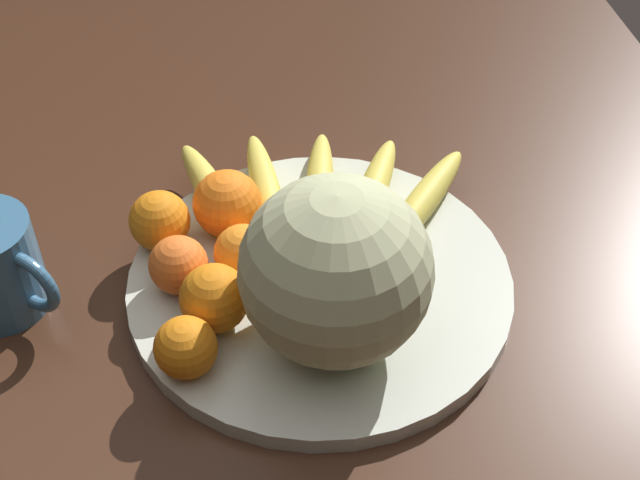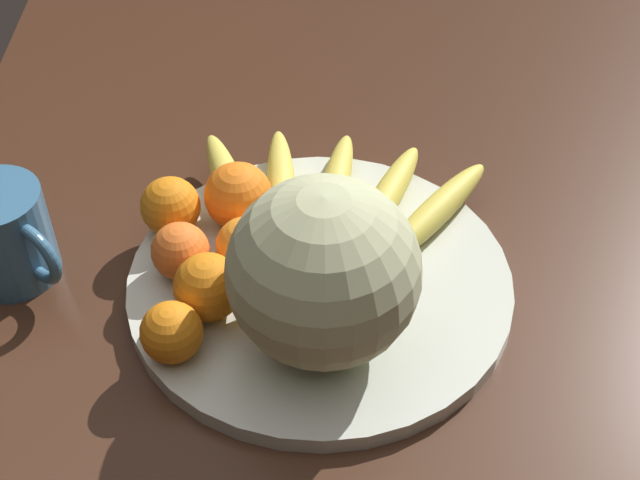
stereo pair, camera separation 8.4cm
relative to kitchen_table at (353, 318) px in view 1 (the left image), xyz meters
name	(u,v)px [view 1 (the left image)]	position (x,y,z in m)	size (l,w,h in m)	color
kitchen_table	(353,318)	(0.00, 0.00, 0.00)	(1.39, 0.92, 0.71)	#3D2316
fruit_bowl	(320,282)	(-0.04, 0.04, 0.10)	(0.38, 0.38, 0.02)	beige
melon	(336,271)	(-0.11, 0.04, 0.20)	(0.17, 0.17, 0.17)	#B2B789
banana_bunch	(318,196)	(0.06, 0.03, 0.13)	(0.22, 0.33, 0.03)	brown
orange_front_left	(214,298)	(-0.08, 0.15, 0.14)	(0.06, 0.06, 0.06)	orange
orange_front_right	(243,253)	(-0.02, 0.12, 0.14)	(0.06, 0.06, 0.06)	orange
orange_mid_center	(227,204)	(0.04, 0.13, 0.15)	(0.07, 0.07, 0.07)	orange
orange_back_left	(160,221)	(0.03, 0.19, 0.14)	(0.06, 0.06, 0.06)	orange
orange_back_right	(186,348)	(-0.13, 0.18, 0.14)	(0.06, 0.06, 0.06)	orange
orange_top_small	(179,265)	(-0.03, 0.18, 0.14)	(0.06, 0.06, 0.06)	orange
produce_tag	(294,303)	(-0.07, 0.07, 0.11)	(0.09, 0.06, 0.00)	white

